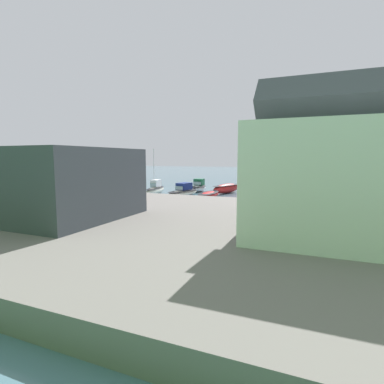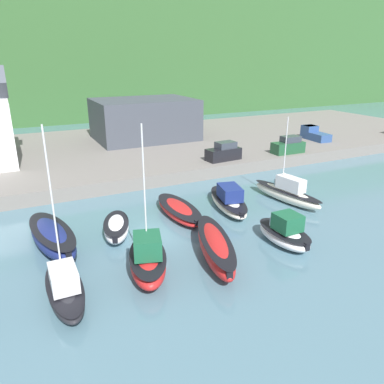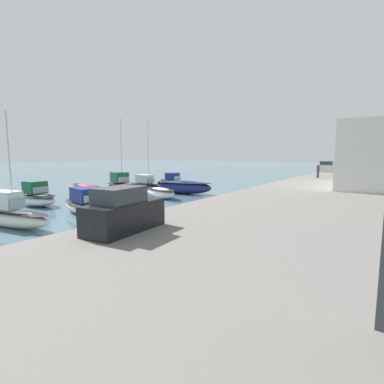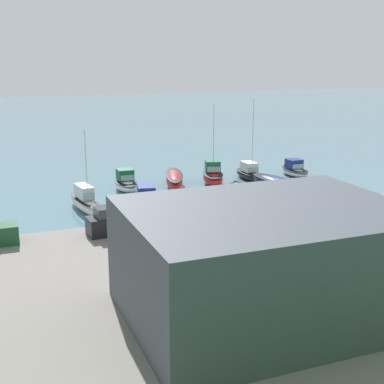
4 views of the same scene
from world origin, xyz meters
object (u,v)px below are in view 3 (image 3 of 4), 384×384
Objects in this scene: moored_boat_8 at (87,191)px; parked_car_1 at (124,212)px; moored_boat_9 at (37,197)px; moored_boat_2 at (132,201)px; moored_boat_6 at (146,184)px; person_on_quay at (318,171)px; moored_boat_5 at (173,181)px; moored_boat_0 at (183,187)px; moored_boat_3 at (87,205)px; moored_boat_4 at (7,214)px; moored_boat_7 at (121,186)px; moored_boat_1 at (160,193)px; parked_car_0 at (328,167)px.

parked_car_1 is at bearing 75.03° from moored_boat_8.
moored_boat_2 is at bearing 120.15° from moored_boat_9.
person_on_quay is at bearing 133.39° from moored_boat_6.
moored_boat_6 is at bearing 125.55° from parked_car_1.
moored_boat_5 is at bearing 118.37° from parked_car_1.
person_on_quay is at bearing 136.06° from moored_boat_0.
moored_boat_9 is (0.15, -7.60, 0.08)m from moored_boat_3.
moored_boat_0 is at bearing -163.89° from moored_boat_3.
moored_boat_0 reaches higher than moored_boat_2.
moored_boat_5 is 32.80m from parked_car_1.
moored_boat_8 is at bearing -42.51° from moored_boat_0.
moored_boat_7 reaches higher than moored_boat_4.
moored_boat_4 is (5.83, -0.97, 0.13)m from moored_boat_3.
moored_boat_5 is (-6.47, -6.63, -0.16)m from moored_boat_0.
moored_boat_6 is at bearing -141.24° from moored_boat_3.
moored_boat_5 is 11.46m from moored_boat_7.
person_on_quay is at bearing 158.83° from moored_boat_2.
moored_boat_1 is at bearing 109.69° from moored_boat_7.
moored_boat_9 reaches higher than moored_boat_1.
moored_boat_8 is (9.69, -6.36, 0.00)m from moored_boat_0.
moored_boat_1 is 10.56m from moored_boat_3.
parked_car_1 is at bearing 74.21° from moored_boat_3.
moored_boat_5 is at bearing -160.96° from moored_boat_7.
moored_boat_5 is 0.99× the size of moored_boat_9.
parked_car_1 is at bearing 33.80° from moored_boat_5.
moored_boat_2 is 10.61m from moored_boat_4.
moored_boat_0 is 1.61× the size of moored_boat_5.
moored_boat_2 is 0.95× the size of moored_boat_3.
moored_boat_6 is at bearing -161.59° from moored_boat_8.
moored_boat_7 is 10.35m from moored_boat_9.
moored_boat_9 is 19.01m from parked_car_1.
moored_boat_6 reaches higher than moored_boat_8.
person_on_quay is at bearing 149.39° from moored_boat_9.
moored_boat_5 is at bearing 179.13° from moored_boat_9.
moored_boat_8 reaches higher than moored_boat_1.
parked_car_0 is at bearing 85.47° from parked_car_1.
moored_boat_1 is 1.24× the size of parked_car_1.
moored_boat_3 is (10.53, 0.86, 0.15)m from moored_boat_1.
moored_boat_5 reaches higher than moored_boat_0.
moored_boat_6 is 4.59× the size of person_on_quay.
moored_boat_8 is (-11.30, -6.31, -0.04)m from moored_boat_4.
moored_boat_7 is (11.44, 0.50, 0.31)m from moored_boat_5.
moored_boat_4 reaches higher than parked_car_0.
moored_boat_7 reaches higher than moored_boat_9.
moored_boat_3 reaches higher than moored_boat_1.
moored_boat_9 is (15.31, -6.68, -0.01)m from moored_boat_0.
moored_boat_2 is at bearing 37.12° from moored_boat_6.
parked_car_0 is 55.72m from parked_car_1.
moored_boat_5 reaches higher than moored_boat_8.
parked_car_0 is (-45.35, 9.49, 1.76)m from moored_boat_2.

